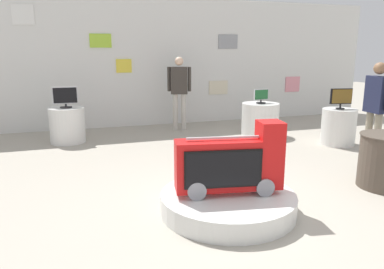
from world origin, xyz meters
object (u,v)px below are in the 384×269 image
Objects in this scene: display_pedestal_right_rear at (67,125)px; tv_on_left_rear at (261,96)px; tv_on_center_rear at (341,97)px; shopper_browsing_near_truck at (376,104)px; shopper_browsing_rear at (179,88)px; main_display_pedestal at (228,202)px; display_pedestal_center_rear at (338,127)px; novelty_firetruck_tv at (231,165)px; display_pedestal_left_rear at (260,119)px; tv_on_right_rear at (65,97)px.

tv_on_left_rear is at bearing -8.84° from display_pedestal_right_rear.
tv_on_center_rear is 1.09m from shopper_browsing_near_truck.
shopper_browsing_rear is (-2.67, 2.34, 0.05)m from tv_on_center_rear.
display_pedestal_center_rear reaches higher than main_display_pedestal.
novelty_firetruck_tv is 4.19m from display_pedestal_left_rear.
display_pedestal_right_rear is at bearing 160.30° from tv_on_center_rear.
display_pedestal_left_rear is 4.20m from tv_on_right_rear.
display_pedestal_center_rear is (1.11, -1.23, 0.00)m from display_pedestal_left_rear.
shopper_browsing_rear is (-1.56, 1.11, 0.13)m from tv_on_left_rear.
display_pedestal_center_rear is at bearing 100.85° from tv_on_center_rear.
tv_on_center_rear is (0.00, -0.00, 0.60)m from display_pedestal_center_rear.
display_pedestal_left_rear is 2.22× the size of tv_on_left_rear.
novelty_firetruck_tv reaches higher than main_display_pedestal.
display_pedestal_center_rear is at bearing -19.63° from tv_on_right_rear.
tv_on_left_rear is 0.83× the size of tv_on_center_rear.
display_pedestal_left_rear is (2.27, 3.51, -0.21)m from novelty_firetruck_tv.
shopper_browsing_rear reaches higher than display_pedestal_left_rear.
tv_on_right_rear is 2.59m from shopper_browsing_rear.
shopper_browsing_near_truck reaches higher than main_display_pedestal.
novelty_firetruck_tv is at bearing -122.89° from display_pedestal_left_rear.
tv_on_left_rear is 0.22× the size of shopper_browsing_rear.
display_pedestal_left_rear is 1.13× the size of display_pedestal_right_rear.
display_pedestal_center_rear is at bearing -19.67° from display_pedestal_right_rear.
tv_on_right_rear is (-1.81, 4.13, 0.83)m from main_display_pedestal.
novelty_firetruck_tv is (0.02, -0.01, 0.46)m from main_display_pedestal.
tv_on_right_rear reaches higher than display_pedestal_right_rear.
shopper_browsing_rear is at bearing 138.84° from tv_on_center_rear.
main_display_pedestal is 4.59m from tv_on_right_rear.
shopper_browsing_near_truck is (5.03, -2.94, 0.03)m from tv_on_right_rear.
novelty_firetruck_tv is 1.74× the size of display_pedestal_center_rear.
novelty_firetruck_tv is 4.69m from shopper_browsing_rear.
novelty_firetruck_tv reaches higher than display_pedestal_right_rear.
shopper_browsing_near_truck reaches higher than display_pedestal_left_rear.
novelty_firetruck_tv is 1.53× the size of display_pedestal_left_rear.
tv_on_center_rear reaches higher than display_pedestal_right_rear.
display_pedestal_left_rear is at bearing 56.76° from main_display_pedestal.
novelty_firetruck_tv is at bearing -66.14° from display_pedestal_right_rear.
main_display_pedestal is at bearing -123.26° from tv_on_left_rear.
display_pedestal_center_rear is at bearing -47.99° from display_pedestal_left_rear.
tv_on_center_rear is 0.26× the size of shopper_browsing_rear.
shopper_browsing_near_truck is at bearing -99.62° from display_pedestal_center_rear.
main_display_pedestal is 4.20m from display_pedestal_left_rear.
tv_on_right_rear is (-5.22, 1.86, -0.01)m from tv_on_center_rear.
novelty_firetruck_tv is 4.09m from display_pedestal_center_rear.
novelty_firetruck_tv reaches higher than display_pedestal_center_rear.
tv_on_right_rear is at bearing -169.49° from shopper_browsing_rear.
main_display_pedestal is 3.55× the size of tv_on_center_rear.
shopper_browsing_near_truck is at bearing -30.26° from tv_on_right_rear.
shopper_browsing_rear is at bearing 80.97° from main_display_pedestal.
tv_on_left_rear reaches higher than display_pedestal_left_rear.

